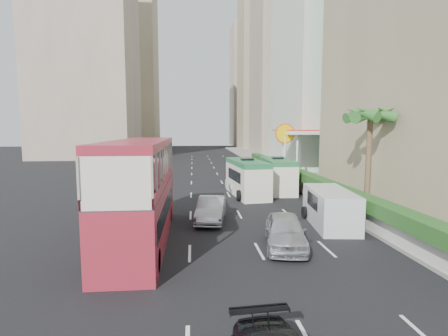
{
  "coord_description": "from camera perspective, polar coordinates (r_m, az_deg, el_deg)",
  "views": [
    {
      "loc": [
        -3.4,
        -17.36,
        5.61
      ],
      "look_at": [
        -1.5,
        4.0,
        3.2
      ],
      "focal_mm": 28.0,
      "sensor_mm": 36.0,
      "label": 1
    }
  ],
  "objects": [
    {
      "name": "minibus_far",
      "position": [
        31.9,
        8.69,
        -1.13
      ],
      "size": [
        2.45,
        6.68,
        2.93
      ],
      "primitive_type": "cube",
      "rotation": [
        0.0,
        0.0,
        -0.04
      ],
      "color": "silver",
      "rests_on": "ground"
    },
    {
      "name": "minibus_near",
      "position": [
        29.54,
        3.79,
        -1.62
      ],
      "size": [
        2.97,
        6.94,
        2.98
      ],
      "primitive_type": "cube",
      "rotation": [
        0.0,
        0.0,
        0.11
      ],
      "color": "silver",
      "rests_on": "ground"
    },
    {
      "name": "tower_mid",
      "position": [
        80.7,
        11.14,
        20.19
      ],
      "size": [
        16.0,
        16.0,
        50.0
      ],
      "primitive_type": "cube",
      "color": "#B7A390",
      "rests_on": "ground"
    },
    {
      "name": "shell_station",
      "position": [
        42.62,
        13.26,
        2.39
      ],
      "size": [
        6.5,
        8.0,
        5.5
      ],
      "primitive_type": "cube",
      "color": "silver",
      "rests_on": "ground"
    },
    {
      "name": "car_silver_lane_a",
      "position": [
        21.57,
        -2.1,
        -8.67
      ],
      "size": [
        2.19,
        4.66,
        1.48
      ],
      "primitive_type": "imported",
      "rotation": [
        0.0,
        0.0,
        -0.14
      ],
      "color": "#B7BABF",
      "rests_on": "ground"
    },
    {
      "name": "palm_tree",
      "position": [
        24.22,
        22.49,
        0.64
      ],
      "size": [
        0.36,
        0.36,
        6.4
      ],
      "primitive_type": "cylinder",
      "color": "brown",
      "rests_on": "sidewalk"
    },
    {
      "name": "panel_van_near",
      "position": [
        21.35,
        16.93,
        -6.22
      ],
      "size": [
        2.64,
        5.41,
        2.09
      ],
      "primitive_type": "cube",
      "rotation": [
        0.0,
        0.0,
        -0.11
      ],
      "color": "silver",
      "rests_on": "ground"
    },
    {
      "name": "double_decker_bus",
      "position": [
        17.82,
        -13.42,
        -3.72
      ],
      "size": [
        2.5,
        11.0,
        5.06
      ],
      "primitive_type": "cube",
      "color": "#A02233",
      "rests_on": "ground"
    },
    {
      "name": "panel_van_far",
      "position": [
        38.45,
        6.73,
        -0.52
      ],
      "size": [
        2.53,
        5.18,
        2.0
      ],
      "primitive_type": "cube",
      "rotation": [
        0.0,
        0.0,
        0.11
      ],
      "color": "silver",
      "rests_on": "ground"
    },
    {
      "name": "hedge",
      "position": [
        33.05,
        11.84,
        -0.82
      ],
      "size": [
        1.1,
        44.0,
        0.7
      ],
      "primitive_type": "cube",
      "color": "#2D6626",
      "rests_on": "kerb_wall"
    },
    {
      "name": "tower_far_b",
      "position": [
        123.9,
        4.54,
        13.06
      ],
      "size": [
        14.0,
        14.0,
        40.0
      ],
      "primitive_type": "cube",
      "color": "#B7A390",
      "rests_on": "ground"
    },
    {
      "name": "sidewalk",
      "position": [
        44.48,
        11.14,
        -0.84
      ],
      "size": [
        6.0,
        120.0,
        0.18
      ],
      "primitive_type": "cube",
      "color": "#99968C",
      "rests_on": "ground"
    },
    {
      "name": "van_asset",
      "position": [
        31.99,
        2.38,
        -3.69
      ],
      "size": [
        2.23,
        4.48,
        1.22
      ],
      "primitive_type": "imported",
      "rotation": [
        0.0,
        0.0,
        0.05
      ],
      "color": "silver",
      "rests_on": "ground"
    },
    {
      "name": "tower_far_a",
      "position": [
        102.75,
        6.67,
        15.54
      ],
      "size": [
        14.0,
        14.0,
        44.0
      ],
      "primitive_type": "cube",
      "color": "tan",
      "rests_on": "ground"
    },
    {
      "name": "tower_left_a",
      "position": [
        77.95,
        -21.75,
        21.13
      ],
      "size": [
        18.0,
        18.0,
        52.0
      ],
      "primitive_type": "cube",
      "color": "#B7A390",
      "rests_on": "ground"
    },
    {
      "name": "tower_left_b",
      "position": [
        110.34,
        -15.28,
        15.25
      ],
      "size": [
        16.0,
        16.0,
        46.0
      ],
      "primitive_type": "cube",
      "color": "tan",
      "rests_on": "ground"
    },
    {
      "name": "car_silver_lane_b",
      "position": [
        17.34,
        9.91,
        -12.56
      ],
      "size": [
        2.66,
        4.88,
        1.57
      ],
      "primitive_type": "imported",
      "rotation": [
        0.0,
        0.0,
        -0.18
      ],
      "color": "#B7BABF",
      "rests_on": "ground"
    },
    {
      "name": "kerb_wall",
      "position": [
        33.16,
        11.81,
        -2.28
      ],
      "size": [
        0.3,
        44.0,
        1.0
      ],
      "primitive_type": "cube",
      "color": "silver",
      "rests_on": "sidewalk"
    },
    {
      "name": "ground_plane",
      "position": [
        18.56,
        5.83,
        -11.22
      ],
      "size": [
        200.0,
        200.0,
        0.0
      ],
      "primitive_type": "plane",
      "color": "black",
      "rests_on": "ground"
    }
  ]
}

